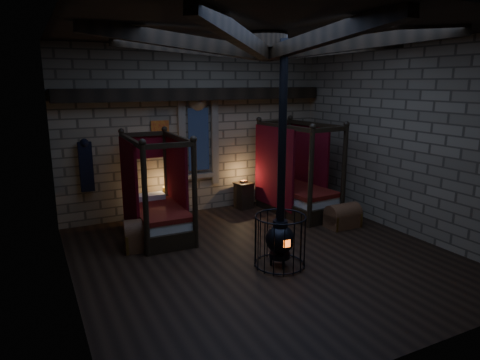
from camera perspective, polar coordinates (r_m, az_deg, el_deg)
name	(u,v)px	position (r m, az deg, el deg)	size (l,w,h in m)	color
room	(265,59)	(7.95, 3.30, 15.79)	(7.02, 7.02, 4.29)	black
bed_left	(157,211)	(9.69, -10.99, -4.10)	(1.14, 2.13, 2.21)	black
bed_right	(296,190)	(11.27, 7.47, -1.39)	(1.38, 2.33, 2.33)	black
trunk_left	(147,235)	(9.04, -12.35, -7.15)	(0.95, 0.68, 0.65)	brown
trunk_right	(343,216)	(10.38, 13.55, -4.75)	(0.80, 0.52, 0.58)	brown
nightstand_left	(165,206)	(10.76, -9.95, -3.41)	(0.47, 0.46, 0.83)	black
nightstand_right	(244,195)	(11.54, 0.49, -2.04)	(0.50, 0.49, 0.77)	black
stove	(280,235)	(7.94, 5.37, -7.34)	(0.95, 0.95, 4.05)	black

